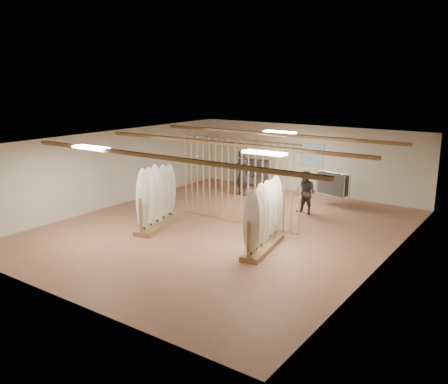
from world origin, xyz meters
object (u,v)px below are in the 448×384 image
Objects in this scene: shopper_b at (306,190)px; rack_right at (263,227)px; clothing_rack_b at (333,184)px; shopper_a at (243,170)px; clothing_rack_a at (256,169)px; rack_left at (157,207)px.

rack_right is at bearing -71.32° from shopper_b.
shopper_a is (-3.72, -0.34, 0.18)m from clothing_rack_b.
shopper_a reaches higher than clothing_rack_b.
shopper_b reaches higher than clothing_rack_b.
clothing_rack_a is 1.32m from shopper_a.
rack_left is 1.62× the size of clothing_rack_b.
clothing_rack_b is at bearing -20.97° from clothing_rack_a.
clothing_rack_a is 0.99× the size of clothing_rack_b.
rack_left is 1.64× the size of clothing_rack_a.
rack_left is 6.59m from clothing_rack_b.
rack_left reaches higher than clothing_rack_b.
shopper_b is at bearing 87.64° from rack_right.
rack_left reaches higher than shopper_b.
rack_left is at bearing 107.37° from shopper_a.
rack_right is at bearing -74.36° from clothing_rack_b.
shopper_a reaches higher than shopper_b.
rack_right is 1.79× the size of clothing_rack_a.
shopper_a is at bearing 117.27° from rack_right.
clothing_rack_b is at bearing 84.94° from shopper_b.
shopper_a is at bearing -90.46° from clothing_rack_a.
rack_left is at bearing -94.44° from clothing_rack_a.
shopper_a is at bearing 171.84° from shopper_b.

